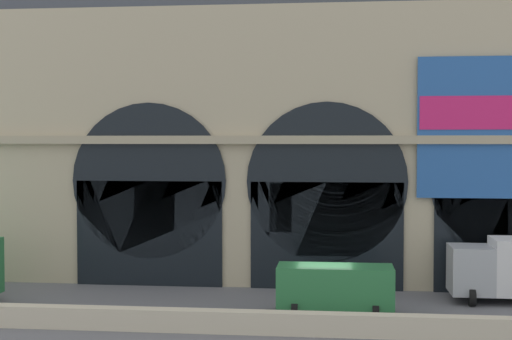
{
  "coord_description": "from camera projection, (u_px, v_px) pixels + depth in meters",
  "views": [
    {
      "loc": [
        0.55,
        -33.43,
        7.83
      ],
      "look_at": [
        -3.73,
        5.0,
        6.28
      ],
      "focal_mm": 51.31,
      "sensor_mm": 36.0,
      "label": 1
    }
  ],
  "objects": [
    {
      "name": "ground_plane",
      "position": [
        325.0,
        311.0,
        33.57
      ],
      "size": [
        200.0,
        200.0,
        0.0
      ],
      "primitive_type": "plane",
      "color": "slate"
    },
    {
      "name": "station_building",
      "position": [
        328.0,
        111.0,
        40.18
      ],
      "size": [
        40.04,
        4.49,
        19.66
      ],
      "color": "#BCAD8C",
      "rests_on": "ground"
    },
    {
      "name": "van_center",
      "position": [
        335.0,
        287.0,
        32.91
      ],
      "size": [
        5.2,
        2.48,
        2.2
      ],
      "color": "#2D7A42",
      "rests_on": "ground"
    },
    {
      "name": "quay_parapet_wall",
      "position": [
        323.0,
        324.0,
        29.35
      ],
      "size": [
        90.0,
        0.7,
        0.91
      ],
      "primitive_type": "cube",
      "color": "beige",
      "rests_on": "ground"
    }
  ]
}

